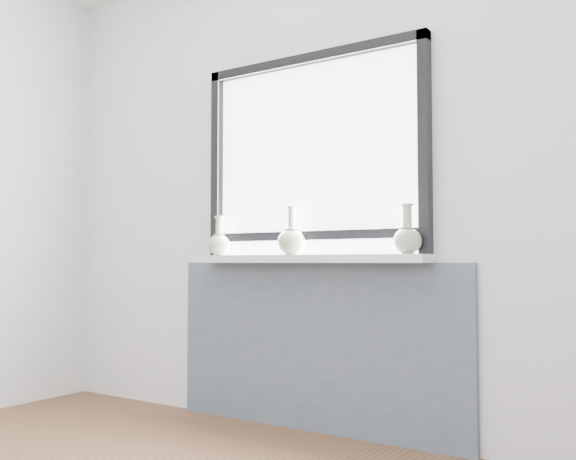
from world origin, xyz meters
The scene contains 7 objects.
back_wall centered at (0.00, 1.81, 1.30)m, with size 3.60×0.02×2.60m, color silver.
apron_panel centered at (0.00, 1.78, 0.43)m, with size 1.70×0.03×0.86m, color #515B6C.
windowsill centered at (0.00, 1.71, 0.88)m, with size 1.32×0.18×0.04m, color silver.
window centered at (0.00, 1.77, 1.44)m, with size 1.30×0.06×1.05m.
vase_a centered at (-0.56, 1.70, 0.97)m, with size 0.13×0.13×0.22m.
vase_b centered at (-0.08, 1.70, 0.98)m, with size 0.15×0.15×0.25m.
vase_c centered at (0.56, 1.70, 0.98)m, with size 0.13×0.13×0.23m.
Camera 1 is at (1.73, -1.05, 0.87)m, focal length 40.00 mm.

